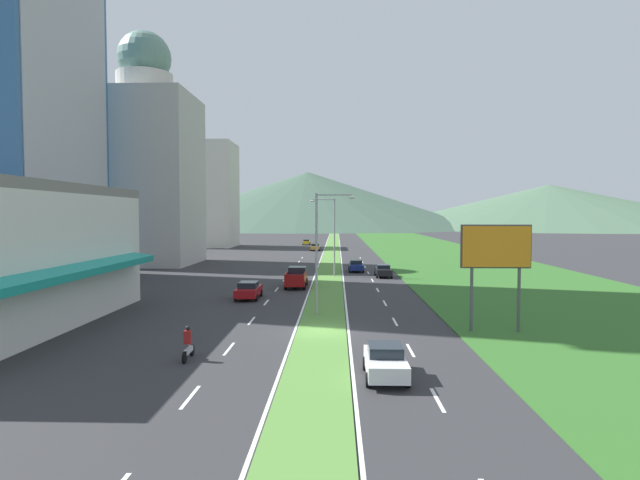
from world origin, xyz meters
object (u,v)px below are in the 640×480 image
Objects in this scene: car_1 at (249,290)px; motorcycle_rider at (188,346)px; car_4 at (315,247)px; car_0 at (385,361)px; pickup_truck_0 at (297,278)px; car_2 at (306,242)px; car_5 at (383,271)px; car_3 at (356,266)px; street_lamp_near at (321,245)px; billboard_roadside at (496,252)px; street_lamp_mid at (332,232)px.

motorcycle_rider is at bearing -179.45° from car_1.
car_1 is 63.31m from car_4.
car_0 is at bearing -175.50° from car_4.
car_2 is at bearing 2.55° from pickup_truck_0.
car_4 is at bearing -175.50° from car_0.
car_0 is 0.75× the size of pickup_truck_0.
car_0 is at bearing -4.95° from car_5.
pickup_truck_0 is (-6.79, -15.00, 0.21)m from car_3.
billboard_roadside is at bearing -24.62° from street_lamp_near.
car_4 is at bearing 0.30° from pickup_truck_0.
street_lamp_mid reaches higher than pickup_truck_0.
street_lamp_near is 2.09× the size of car_5.
billboard_roadside is (10.82, -29.99, -0.34)m from street_lamp_mid.
car_1 reaches higher than car_3.
car_1 is at bearing 0.55° from motorcycle_rider.
car_1 reaches higher than car_5.
motorcycle_rider reaches higher than car_0.
pickup_truck_0 reaches higher than car_4.
car_5 is at bearing 74.41° from street_lamp_near.
car_2 is (-9.86, 106.59, -0.07)m from car_0.
car_1 is at bearing 176.88° from car_4.
car_2 is at bearing 8.48° from car_4.
billboard_roadside is 30.49m from car_5.
street_lamp_mid reaches higher than billboard_roadside.
car_3 reaches higher than car_5.
billboard_roadside is 1.72× the size of car_2.
car_1 is 84.06m from car_2.
car_4 is at bearing 94.82° from street_lamp_mid.
car_0 is (-7.95, -9.70, -4.39)m from billboard_roadside.
street_lamp_near is 11.13m from car_1.
pickup_truck_0 is at bearing 124.99° from billboard_roadside.
car_3 is (10.53, 22.78, -0.01)m from car_1.
pickup_truck_0 is at bearing -25.64° from car_1.
car_3 is (3.77, 30.39, -4.53)m from street_lamp_near.
street_lamp_mid is 1.77× the size of pickup_truck_0.
billboard_roadside reaches higher than car_2.
car_0 is 0.96× the size of car_3.
car_2 is at bearing -168.79° from car_5.
car_1 reaches higher than car_4.
car_3 is 0.94× the size of car_4.
car_3 is at bearing -170.56° from car_2.
car_3 is 43.81m from motorcycle_rider.
street_lamp_mid is 31.89m from billboard_roadside.
car_5 reaches higher than car_2.
street_lamp_mid is at bearing 88.67° from street_lamp_near.
street_lamp_near is at bearing -91.33° from street_lamp_mid.
motorcycle_rider is (-13.44, -36.79, -0.02)m from car_5.
car_2 is 103.85m from motorcycle_rider.
billboard_roadside is 1.53× the size of car_1.
billboard_roadside is 22.66m from car_1.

